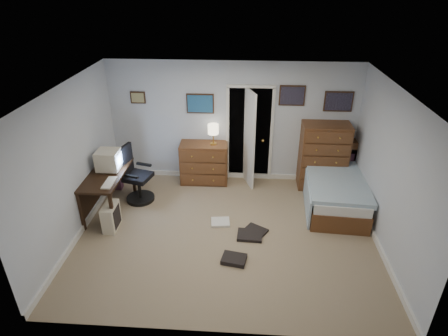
# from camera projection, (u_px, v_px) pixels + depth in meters

# --- Properties ---
(floor) EXTENTS (5.00, 4.00, 0.02)m
(floor) POSITION_uv_depth(u_px,v_px,m) (227.00, 233.00, 6.43)
(floor) COLOR tan
(floor) RESTS_ON ground
(computer_desk) EXTENTS (0.62, 1.35, 0.78)m
(computer_desk) POSITION_uv_depth(u_px,v_px,m) (102.00, 182.00, 6.78)
(computer_desk) COLOR black
(computer_desk) RESTS_ON floor
(crt_monitor) EXTENTS (0.40, 0.37, 0.37)m
(crt_monitor) POSITION_uv_depth(u_px,v_px,m) (109.00, 160.00, 6.73)
(crt_monitor) COLOR beige
(crt_monitor) RESTS_ON computer_desk
(keyboard) EXTENTS (0.16, 0.41, 0.02)m
(keyboard) POSITION_uv_depth(u_px,v_px,m) (109.00, 183.00, 6.36)
(keyboard) COLOR beige
(keyboard) RESTS_ON computer_desk
(pc_tower) EXTENTS (0.22, 0.44, 0.47)m
(pc_tower) POSITION_uv_depth(u_px,v_px,m) (111.00, 217.00, 6.45)
(pc_tower) COLOR beige
(pc_tower) RESTS_ON floor
(office_chair) EXTENTS (0.66, 0.66, 1.12)m
(office_chair) POSITION_uv_depth(u_px,v_px,m) (136.00, 180.00, 7.18)
(office_chair) COLOR black
(office_chair) RESTS_ON floor
(media_stack) EXTENTS (0.17, 0.17, 0.83)m
(media_stack) POSITION_uv_depth(u_px,v_px,m) (116.00, 171.00, 7.56)
(media_stack) COLOR maroon
(media_stack) RESTS_ON floor
(low_dresser) EXTENTS (0.99, 0.51, 0.87)m
(low_dresser) POSITION_uv_depth(u_px,v_px,m) (204.00, 163.00, 7.82)
(low_dresser) COLOR brown
(low_dresser) RESTS_ON floor
(table_lamp) EXTENTS (0.22, 0.22, 0.42)m
(table_lamp) POSITION_uv_depth(u_px,v_px,m) (213.00, 130.00, 7.46)
(table_lamp) COLOR gold
(table_lamp) RESTS_ON low_dresser
(doorway) EXTENTS (0.96, 1.12, 2.05)m
(doorway) POSITION_uv_depth(u_px,v_px,m) (249.00, 130.00, 7.94)
(doorway) COLOR black
(doorway) RESTS_ON floor
(tall_dresser) EXTENTS (0.93, 0.55, 1.37)m
(tall_dresser) POSITION_uv_depth(u_px,v_px,m) (323.00, 156.00, 7.54)
(tall_dresser) COLOR brown
(tall_dresser) RESTS_ON floor
(headboard_bookcase) EXTENTS (1.10, 0.29, 0.99)m
(headboard_bookcase) POSITION_uv_depth(u_px,v_px,m) (330.00, 161.00, 7.70)
(headboard_bookcase) COLOR brown
(headboard_bookcase) RESTS_ON floor
(bed) EXTENTS (1.19, 2.05, 0.65)m
(bed) POSITION_uv_depth(u_px,v_px,m) (334.00, 189.00, 7.12)
(bed) COLOR brown
(bed) RESTS_ON floor
(wall_posters) EXTENTS (4.38, 0.04, 0.60)m
(wall_posters) POSITION_uv_depth(u_px,v_px,m) (262.00, 100.00, 7.32)
(wall_posters) COLOR #331E11
(wall_posters) RESTS_ON floor
(floor_clutter) EXTENTS (1.03, 1.29, 0.07)m
(floor_clutter) POSITION_uv_depth(u_px,v_px,m) (240.00, 239.00, 6.22)
(floor_clutter) COLOR black
(floor_clutter) RESTS_ON floor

